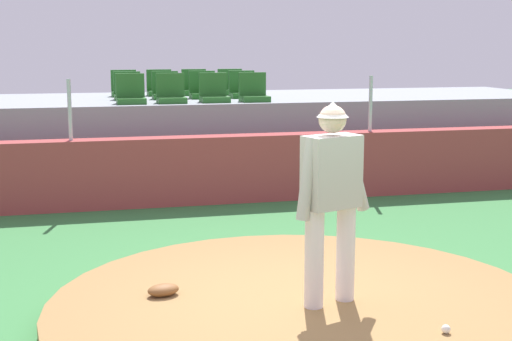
{
  "coord_description": "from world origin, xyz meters",
  "views": [
    {
      "loc": [
        -1.91,
        -6.07,
        2.5
      ],
      "look_at": [
        0.0,
        1.8,
        1.09
      ],
      "focal_mm": 51.27,
      "sensor_mm": 36.0,
      "label": 1
    }
  ],
  "objects_px": {
    "pitcher": "(331,188)",
    "stadium_chair_0": "(131,94)",
    "stadium_chair_3": "(254,92)",
    "stadium_chair_5": "(166,90)",
    "fielding_glove": "(163,290)",
    "stadium_chair_11": "(231,87)",
    "stadium_chair_7": "(243,89)",
    "stadium_chair_9": "(160,87)",
    "baseball": "(446,329)",
    "stadium_chair_10": "(195,87)",
    "stadium_chair_6": "(203,90)",
    "stadium_chair_2": "(214,93)",
    "stadium_chair_1": "(171,94)",
    "stadium_chair_4": "(128,91)",
    "stadium_chair_8": "(124,88)"
  },
  "relations": [
    {
      "from": "stadium_chair_7",
      "to": "stadium_chair_9",
      "type": "relative_size",
      "value": 1.0
    },
    {
      "from": "stadium_chair_2",
      "to": "stadium_chair_10",
      "type": "relative_size",
      "value": 1.0
    },
    {
      "from": "stadium_chair_9",
      "to": "stadium_chair_5",
      "type": "bearing_deg",
      "value": 90.74
    },
    {
      "from": "pitcher",
      "to": "stadium_chair_0",
      "type": "distance_m",
      "value": 6.67
    },
    {
      "from": "stadium_chair_4",
      "to": "stadium_chair_5",
      "type": "distance_m",
      "value": 0.69
    },
    {
      "from": "stadium_chair_0",
      "to": "stadium_chair_1",
      "type": "height_order",
      "value": "same"
    },
    {
      "from": "fielding_glove",
      "to": "stadium_chair_6",
      "type": "relative_size",
      "value": 0.6
    },
    {
      "from": "stadium_chair_3",
      "to": "stadium_chair_11",
      "type": "bearing_deg",
      "value": -88.93
    },
    {
      "from": "stadium_chair_5",
      "to": "stadium_chair_8",
      "type": "distance_m",
      "value": 1.11
    },
    {
      "from": "stadium_chair_7",
      "to": "stadium_chair_9",
      "type": "bearing_deg",
      "value": -32.99
    },
    {
      "from": "pitcher",
      "to": "stadium_chair_0",
      "type": "xyz_separation_m",
      "value": [
        -1.27,
        6.53,
        0.41
      ]
    },
    {
      "from": "baseball",
      "to": "stadium_chair_2",
      "type": "xyz_separation_m",
      "value": [
        -0.52,
        7.44,
        1.43
      ]
    },
    {
      "from": "baseball",
      "to": "stadium_chair_11",
      "type": "relative_size",
      "value": 0.15
    },
    {
      "from": "stadium_chair_10",
      "to": "stadium_chair_11",
      "type": "height_order",
      "value": "same"
    },
    {
      "from": "stadium_chair_2",
      "to": "stadium_chair_10",
      "type": "height_order",
      "value": "same"
    },
    {
      "from": "stadium_chair_5",
      "to": "stadium_chair_8",
      "type": "relative_size",
      "value": 1.0
    },
    {
      "from": "pitcher",
      "to": "stadium_chair_10",
      "type": "bearing_deg",
      "value": 70.07
    },
    {
      "from": "stadium_chair_5",
      "to": "fielding_glove",
      "type": "bearing_deg",
      "value": 82.88
    },
    {
      "from": "stadium_chair_2",
      "to": "stadium_chair_4",
      "type": "relative_size",
      "value": 1.0
    },
    {
      "from": "baseball",
      "to": "stadium_chair_10",
      "type": "xyz_separation_m",
      "value": [
        -0.58,
        9.25,
        1.43
      ]
    },
    {
      "from": "stadium_chair_11",
      "to": "fielding_glove",
      "type": "bearing_deg",
      "value": 73.79
    },
    {
      "from": "fielding_glove",
      "to": "stadium_chair_10",
      "type": "height_order",
      "value": "stadium_chair_10"
    },
    {
      "from": "stadium_chair_3",
      "to": "stadium_chair_5",
      "type": "distance_m",
      "value": 1.71
    },
    {
      "from": "stadium_chair_3",
      "to": "stadium_chair_4",
      "type": "bearing_deg",
      "value": -23.53
    },
    {
      "from": "pitcher",
      "to": "stadium_chair_2",
      "type": "distance_m",
      "value": 6.56
    },
    {
      "from": "stadium_chair_5",
      "to": "stadium_chair_6",
      "type": "xyz_separation_m",
      "value": [
        0.69,
        0.0,
        0.0
      ]
    },
    {
      "from": "baseball",
      "to": "stadium_chair_1",
      "type": "bearing_deg",
      "value": 99.73
    },
    {
      "from": "stadium_chair_2",
      "to": "stadium_chair_4",
      "type": "xyz_separation_m",
      "value": [
        -1.42,
        0.89,
        0.0
      ]
    },
    {
      "from": "pitcher",
      "to": "stadium_chair_11",
      "type": "height_order",
      "value": "pitcher"
    },
    {
      "from": "stadium_chair_10",
      "to": "stadium_chair_11",
      "type": "relative_size",
      "value": 1.0
    },
    {
      "from": "stadium_chair_1",
      "to": "stadium_chair_4",
      "type": "relative_size",
      "value": 1.0
    },
    {
      "from": "stadium_chair_3",
      "to": "stadium_chair_8",
      "type": "height_order",
      "value": "same"
    },
    {
      "from": "stadium_chair_3",
      "to": "stadium_chair_7",
      "type": "height_order",
      "value": "same"
    },
    {
      "from": "stadium_chair_10",
      "to": "stadium_chair_11",
      "type": "bearing_deg",
      "value": 176.71
    },
    {
      "from": "stadium_chair_3",
      "to": "stadium_chair_10",
      "type": "bearing_deg",
      "value": -67.82
    },
    {
      "from": "stadium_chair_11",
      "to": "pitcher",
      "type": "bearing_deg",
      "value": 84.34
    },
    {
      "from": "fielding_glove",
      "to": "stadium_chair_5",
      "type": "bearing_deg",
      "value": -110.63
    },
    {
      "from": "fielding_glove",
      "to": "stadium_chair_11",
      "type": "bearing_deg",
      "value": -119.72
    },
    {
      "from": "stadium_chair_11",
      "to": "stadium_chair_10",
      "type": "bearing_deg",
      "value": -3.29
    },
    {
      "from": "stadium_chair_10",
      "to": "pitcher",
      "type": "bearing_deg",
      "value": 89.29
    },
    {
      "from": "stadium_chair_11",
      "to": "stadium_chair_9",
      "type": "bearing_deg",
      "value": -1.01
    },
    {
      "from": "stadium_chair_6",
      "to": "fielding_glove",
      "type": "bearing_deg",
      "value": 77.34
    },
    {
      "from": "fielding_glove",
      "to": "stadium_chair_9",
      "type": "bearing_deg",
      "value": -109.73
    },
    {
      "from": "fielding_glove",
      "to": "baseball",
      "type": "bearing_deg",
      "value": 132.29
    },
    {
      "from": "stadium_chair_11",
      "to": "stadium_chair_7",
      "type": "bearing_deg",
      "value": 92.26
    },
    {
      "from": "fielding_glove",
      "to": "stadium_chair_1",
      "type": "distance_m",
      "value": 6.2
    },
    {
      "from": "stadium_chair_7",
      "to": "stadium_chair_3",
      "type": "bearing_deg",
      "value": 89.85
    },
    {
      "from": "stadium_chair_9",
      "to": "stadium_chair_10",
      "type": "relative_size",
      "value": 1.0
    },
    {
      "from": "stadium_chair_3",
      "to": "stadium_chair_5",
      "type": "height_order",
      "value": "same"
    },
    {
      "from": "baseball",
      "to": "stadium_chair_1",
      "type": "xyz_separation_m",
      "value": [
        -1.27,
        7.42,
        1.43
      ]
    }
  ]
}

